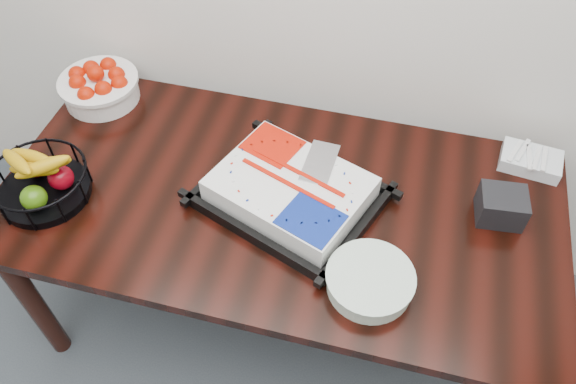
% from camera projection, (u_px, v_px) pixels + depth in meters
% --- Properties ---
extents(table, '(1.80, 0.90, 0.75)m').
position_uv_depth(table, '(279.00, 215.00, 1.87)').
color(table, black).
rests_on(table, ground).
extents(cake_tray, '(0.63, 0.56, 0.11)m').
position_uv_depth(cake_tray, '(291.00, 191.00, 1.76)').
color(cake_tray, black).
rests_on(cake_tray, table).
extents(tangerine_bowl, '(0.29, 0.29, 0.18)m').
position_uv_depth(tangerine_bowl, '(98.00, 82.00, 2.05)').
color(tangerine_bowl, white).
rests_on(tangerine_bowl, table).
extents(fruit_basket, '(0.31, 0.31, 0.16)m').
position_uv_depth(fruit_basket, '(40.00, 181.00, 1.76)').
color(fruit_basket, black).
rests_on(fruit_basket, table).
extents(plate_stack, '(0.25, 0.25, 0.06)m').
position_uv_depth(plate_stack, '(370.00, 281.00, 1.57)').
color(plate_stack, white).
rests_on(plate_stack, table).
extents(fork_bag, '(0.21, 0.15, 0.06)m').
position_uv_depth(fork_bag, '(531.00, 160.00, 1.87)').
color(fork_bag, silver).
rests_on(fork_bag, table).
extents(napkin_box, '(0.15, 0.13, 0.10)m').
position_uv_depth(napkin_box, '(501.00, 206.00, 1.72)').
color(napkin_box, black).
rests_on(napkin_box, table).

